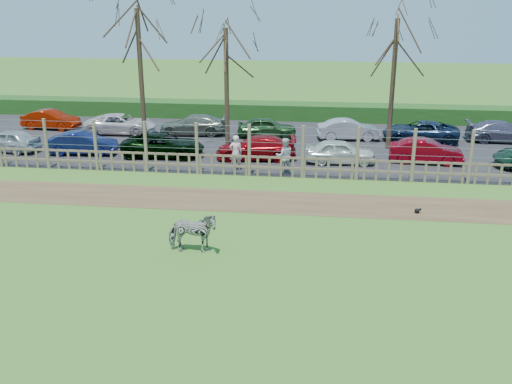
# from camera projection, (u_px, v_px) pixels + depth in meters

# --- Properties ---
(ground) EXTENTS (120.00, 120.00, 0.00)m
(ground) POSITION_uv_depth(u_px,v_px,m) (218.00, 245.00, 19.53)
(ground) COLOR #5F943D
(ground) RESTS_ON ground
(dirt_strip) EXTENTS (34.00, 2.80, 0.01)m
(dirt_strip) POSITION_uv_depth(u_px,v_px,m) (238.00, 200.00, 23.75)
(dirt_strip) COLOR brown
(dirt_strip) RESTS_ON ground
(asphalt) EXTENTS (44.00, 13.00, 0.04)m
(asphalt) POSITION_uv_depth(u_px,v_px,m) (264.00, 143.00, 33.13)
(asphalt) COLOR #232326
(asphalt) RESTS_ON ground
(hedge) EXTENTS (46.00, 2.00, 1.10)m
(hedge) POSITION_uv_depth(u_px,v_px,m) (275.00, 111.00, 39.53)
(hedge) COLOR #1E4716
(hedge) RESTS_ON ground
(fence) EXTENTS (30.16, 0.16, 2.50)m
(fence) POSITION_uv_depth(u_px,v_px,m) (249.00, 160.00, 26.78)
(fence) COLOR brown
(fence) RESTS_ON ground
(tree_left) EXTENTS (4.80, 4.80, 7.88)m
(tree_left) POSITION_uv_depth(u_px,v_px,m) (139.00, 45.00, 30.20)
(tree_left) COLOR #3D2B1E
(tree_left) RESTS_ON ground
(tree_mid) EXTENTS (4.80, 4.80, 6.83)m
(tree_mid) POSITION_uv_depth(u_px,v_px,m) (226.00, 59.00, 30.86)
(tree_mid) COLOR #3D2B1E
(tree_mid) RESTS_ON ground
(tree_right) EXTENTS (4.80, 4.80, 7.35)m
(tree_right) POSITION_uv_depth(u_px,v_px,m) (395.00, 53.00, 30.16)
(tree_right) COLOR #3D2B1E
(tree_right) RESTS_ON ground
(zebra) EXTENTS (1.71, 0.85, 1.41)m
(zebra) POSITION_uv_depth(u_px,v_px,m) (192.00, 233.00, 18.70)
(zebra) COLOR gray
(zebra) RESTS_ON ground
(visitor_a) EXTENTS (0.71, 0.56, 1.72)m
(visitor_a) POSITION_uv_depth(u_px,v_px,m) (236.00, 153.00, 27.58)
(visitor_a) COLOR beige
(visitor_a) RESTS_ON asphalt
(visitor_b) EXTENTS (0.96, 0.82, 1.72)m
(visitor_b) POSITION_uv_depth(u_px,v_px,m) (284.00, 156.00, 27.02)
(visitor_b) COLOR silver
(visitor_b) RESTS_ON asphalt
(crow) EXTENTS (0.27, 0.20, 0.22)m
(crow) POSITION_uv_depth(u_px,v_px,m) (417.00, 211.00, 22.32)
(crow) COLOR black
(crow) RESTS_ON ground
(car_0) EXTENTS (3.68, 1.87, 1.20)m
(car_0) POSITION_uv_depth(u_px,v_px,m) (8.00, 141.00, 30.99)
(car_0) COLOR #B5BABD
(car_0) RESTS_ON asphalt
(car_1) EXTENTS (3.74, 1.58, 1.20)m
(car_1) POSITION_uv_depth(u_px,v_px,m) (83.00, 143.00, 30.46)
(car_1) COLOR #10184D
(car_1) RESTS_ON asphalt
(car_2) EXTENTS (4.39, 2.16, 1.20)m
(car_2) POSITION_uv_depth(u_px,v_px,m) (163.00, 145.00, 30.05)
(car_2) COLOR black
(car_2) RESTS_ON asphalt
(car_3) EXTENTS (4.27, 2.05, 1.20)m
(car_3) POSITION_uv_depth(u_px,v_px,m) (256.00, 148.00, 29.54)
(car_3) COLOR #94080E
(car_3) RESTS_ON asphalt
(car_4) EXTENTS (3.59, 1.59, 1.20)m
(car_4) POSITION_uv_depth(u_px,v_px,m) (340.00, 152.00, 28.80)
(car_4) COLOR white
(car_4) RESTS_ON asphalt
(car_5) EXTENTS (3.73, 1.56, 1.20)m
(car_5) POSITION_uv_depth(u_px,v_px,m) (426.00, 151.00, 28.88)
(car_5) COLOR maroon
(car_5) RESTS_ON asphalt
(car_7) EXTENTS (3.74, 1.58, 1.20)m
(car_7) POSITION_uv_depth(u_px,v_px,m) (51.00, 120.00, 36.33)
(car_7) COLOR #971802
(car_7) RESTS_ON asphalt
(car_8) EXTENTS (4.38, 2.14, 1.20)m
(car_8) POSITION_uv_depth(u_px,v_px,m) (121.00, 124.00, 35.09)
(car_8) COLOR silver
(car_8) RESTS_ON asphalt
(car_9) EXTENTS (4.23, 1.94, 1.20)m
(car_9) POSITION_uv_depth(u_px,v_px,m) (193.00, 125.00, 34.83)
(car_9) COLOR #63695B
(car_9) RESTS_ON asphalt
(car_10) EXTENTS (3.65, 1.79, 1.20)m
(car_10) POSITION_uv_depth(u_px,v_px,m) (267.00, 127.00, 34.16)
(car_10) COLOR #254D23
(car_10) RESTS_ON asphalt
(car_11) EXTENTS (3.77, 1.72, 1.20)m
(car_11) POSITION_uv_depth(u_px,v_px,m) (349.00, 130.00, 33.58)
(car_11) COLOR #B8AEBA
(car_11) RESTS_ON asphalt
(car_12) EXTENTS (4.48, 2.37, 1.20)m
(car_12) POSITION_uv_depth(u_px,v_px,m) (420.00, 131.00, 33.11)
(car_12) COLOR #111F3B
(car_12) RESTS_ON asphalt
(car_13) EXTENTS (4.16, 1.74, 1.20)m
(car_13) POSITION_uv_depth(u_px,v_px,m) (503.00, 132.00, 33.07)
(car_13) COLOR #58546F
(car_13) RESTS_ON asphalt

